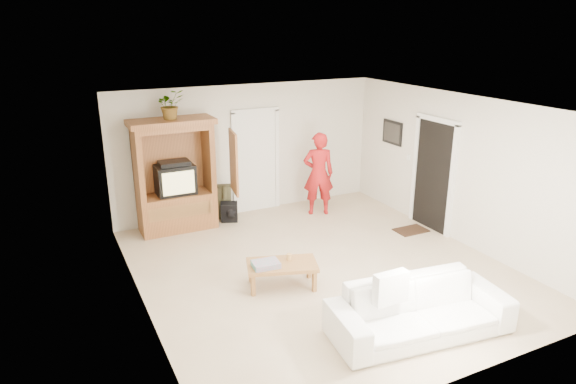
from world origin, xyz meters
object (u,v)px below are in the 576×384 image
(sofa, at_px, (420,310))
(coffee_table, at_px, (282,266))
(man, at_px, (318,174))
(armoire, at_px, (177,183))

(sofa, bearing_deg, coffee_table, 126.14)
(man, height_order, sofa, man)
(armoire, bearing_deg, coffee_table, -75.28)
(man, distance_m, coffee_table, 3.20)
(man, distance_m, sofa, 4.43)
(man, bearing_deg, coffee_table, 72.16)
(armoire, relative_size, man, 1.24)
(coffee_table, bearing_deg, armoire, 122.99)
(sofa, relative_size, coffee_table, 1.99)
(armoire, bearing_deg, man, -9.58)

